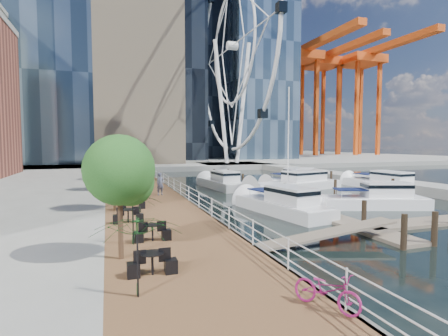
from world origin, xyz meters
TOP-DOWN VIEW (x-y plane):
  - ground at (0.00, 0.00)m, footprint 520.00×520.00m
  - boardwalk at (-9.00, 15.00)m, footprint 6.00×60.00m
  - seawall at (-6.00, 15.00)m, footprint 0.25×60.00m
  - land_far at (0.00, 102.00)m, footprint 200.00×114.00m
  - breakwater at (20.00, 20.00)m, footprint 4.00×60.00m
  - pier at (14.00, 52.00)m, footprint 14.00×12.00m
  - railing at (-6.10, 15.00)m, footprint 0.10×60.00m
  - floating_docks at (7.97, 9.98)m, footprint 16.00×34.00m
  - ferris_wheel at (14.00, 52.00)m, footprint 5.80×45.60m
  - port_cranes at (67.67, 95.67)m, footprint 40.00×52.00m
  - street_trees at (-11.40, 14.00)m, footprint 2.60×42.60m
  - cafe_tables at (-10.40, -2.00)m, footprint 2.50×13.70m
  - yacht_foreground at (8.71, 3.56)m, footprint 9.57×5.35m
  - bicycle at (-6.50, -11.76)m, footprint 1.45×1.94m
  - pedestrian_near at (-7.67, 9.64)m, footprint 0.80×0.67m
  - pedestrian_mid at (-8.55, 16.49)m, footprint 0.71×0.88m
  - pedestrian_far at (-9.22, 30.44)m, footprint 1.16×0.85m
  - moored_yachts at (8.52, 14.02)m, footprint 22.02×34.29m
  - cafe_seating at (-10.59, -3.58)m, footprint 3.76×14.87m

SIDE VIEW (x-z plane):
  - ground at x=0.00m, z-range 0.00..0.00m
  - yacht_foreground at x=8.71m, z-range -1.07..1.07m
  - moored_yachts at x=8.52m, z-range -5.75..5.75m
  - floating_docks at x=7.97m, z-range -0.81..1.79m
  - boardwalk at x=-9.00m, z-range 0.00..1.00m
  - seawall at x=-6.00m, z-range 0.00..1.00m
  - land_far at x=0.00m, z-range 0.00..1.00m
  - breakwater at x=20.00m, z-range 0.00..1.00m
  - pier at x=14.00m, z-range 0.00..1.00m
  - cafe_tables at x=-10.40m, z-range 1.00..1.74m
  - bicycle at x=-6.50m, z-range 1.00..1.98m
  - railing at x=-6.10m, z-range 1.00..2.05m
  - pedestrian_mid at x=-8.55m, z-range 1.00..2.76m
  - pedestrian_far at x=-9.22m, z-range 1.00..2.84m
  - pedestrian_near at x=-7.67m, z-range 1.00..2.88m
  - cafe_seating at x=-10.59m, z-range 0.97..3.27m
  - street_trees at x=-11.40m, z-range 1.99..6.59m
  - port_cranes at x=67.67m, z-range 1.00..39.00m
  - ferris_wheel at x=14.00m, z-range 2.02..49.82m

